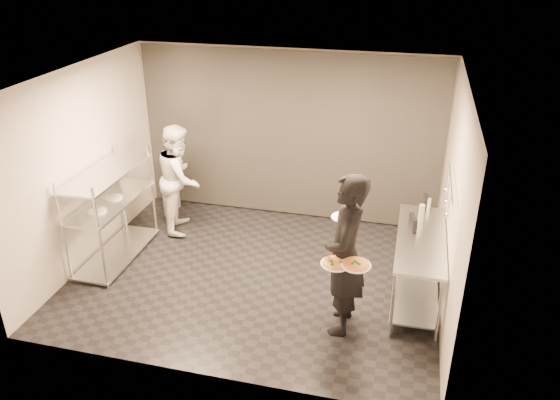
% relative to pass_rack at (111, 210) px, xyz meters
% --- Properties ---
extents(room_shell, '(5.00, 4.00, 2.80)m').
position_rel_pass_rack_xyz_m(room_shell, '(2.15, 1.18, 0.63)').
color(room_shell, black).
rests_on(room_shell, ground).
extents(pass_rack, '(0.60, 1.60, 1.50)m').
position_rel_pass_rack_xyz_m(pass_rack, '(0.00, 0.00, 0.00)').
color(pass_rack, silver).
rests_on(pass_rack, ground).
extents(prep_counter, '(0.60, 1.80, 0.92)m').
position_rel_pass_rack_xyz_m(prep_counter, '(4.33, 0.00, -0.14)').
color(prep_counter, silver).
rests_on(prep_counter, ground).
extents(utensil_rail, '(0.07, 1.20, 0.31)m').
position_rel_pass_rack_xyz_m(utensil_rail, '(4.58, 0.00, 0.78)').
color(utensil_rail, silver).
rests_on(utensil_rail, room_shell).
extents(waiter, '(0.50, 0.75, 2.01)m').
position_rel_pass_rack_xyz_m(waiter, '(3.48, -0.80, 0.24)').
color(waiter, black).
rests_on(waiter, ground).
extents(chef, '(0.85, 0.99, 1.75)m').
position_rel_pass_rack_xyz_m(chef, '(0.60, 1.08, 0.11)').
color(chef, silver).
rests_on(chef, ground).
extents(pizza_plate_near, '(0.34, 0.34, 0.05)m').
position_rel_pass_rack_xyz_m(pizza_plate_near, '(3.40, -1.04, 0.27)').
color(pizza_plate_near, silver).
rests_on(pizza_plate_near, waiter).
extents(pizza_plate_far, '(0.34, 0.34, 0.05)m').
position_rel_pass_rack_xyz_m(pizza_plate_far, '(3.63, -1.06, 0.30)').
color(pizza_plate_far, silver).
rests_on(pizza_plate_far, waiter).
extents(salad_plate, '(0.30, 0.30, 0.07)m').
position_rel_pass_rack_xyz_m(salad_plate, '(3.40, -0.48, 0.58)').
color(salad_plate, silver).
rests_on(salad_plate, waiter).
extents(pos_monitor, '(0.11, 0.26, 0.18)m').
position_rel_pass_rack_xyz_m(pos_monitor, '(4.21, 0.18, 0.24)').
color(pos_monitor, black).
rests_on(pos_monitor, prep_counter).
extents(bottle_green, '(0.07, 0.07, 0.26)m').
position_rel_pass_rack_xyz_m(bottle_green, '(4.31, 0.41, 0.28)').
color(bottle_green, gray).
rests_on(bottle_green, prep_counter).
extents(bottle_clear, '(0.05, 0.05, 0.17)m').
position_rel_pass_rack_xyz_m(bottle_clear, '(4.41, 0.80, 0.24)').
color(bottle_clear, gray).
rests_on(bottle_clear, prep_counter).
extents(bottle_dark, '(0.07, 0.07, 0.23)m').
position_rel_pass_rack_xyz_m(bottle_dark, '(4.35, 0.80, 0.27)').
color(bottle_dark, black).
rests_on(bottle_dark, prep_counter).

